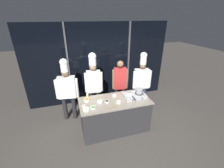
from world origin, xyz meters
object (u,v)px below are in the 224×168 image
at_px(prep_bowl_soy_glaze, 107,102).
at_px(person_guest, 120,82).
at_px(prep_bowl_carrots, 87,100).
at_px(frying_pan, 130,94).
at_px(prep_bowl_scallions, 93,107).
at_px(chef_head, 67,88).
at_px(prep_bowl_garlic, 100,102).
at_px(chef_sous, 94,80).
at_px(serving_spoon_slotted, 104,97).
at_px(chef_line, 142,79).
at_px(prep_bowl_bean_sprouts, 114,95).
at_px(prep_bowl_noodles, 86,109).
at_px(squeeze_bottle_oil, 87,95).
at_px(portable_stove, 134,96).
at_px(prep_bowl_chicken, 119,102).
at_px(stock_pot, 139,91).
at_px(prep_bowl_shrimp, 84,106).
at_px(serving_spoon_solid, 114,107).

xyz_separation_m(prep_bowl_soy_glaze, person_guest, (0.62, 0.82, 0.12)).
bearing_deg(prep_bowl_carrots, frying_pan, -9.92).
relative_size(prep_bowl_scallions, prep_bowl_soy_glaze, 1.23).
distance_m(prep_bowl_soy_glaze, chef_head, 1.26).
bearing_deg(prep_bowl_garlic, chef_sous, 89.70).
relative_size(serving_spoon_slotted, chef_line, 0.14).
bearing_deg(prep_bowl_bean_sprouts, prep_bowl_noodles, -151.77).
height_order(prep_bowl_bean_sprouts, person_guest, person_guest).
height_order(prep_bowl_noodles, prep_bowl_carrots, prep_bowl_carrots).
distance_m(squeeze_bottle_oil, prep_bowl_noodles, 0.58).
xyz_separation_m(frying_pan, prep_bowl_garlic, (-0.80, 0.01, -0.10)).
distance_m(portable_stove, prep_bowl_bean_sprouts, 0.53).
bearing_deg(prep_bowl_scallions, chef_head, 118.70).
bearing_deg(frying_pan, prep_bowl_noodles, -169.16).
bearing_deg(prep_bowl_noodles, squeeze_bottle_oil, 78.55).
bearing_deg(prep_bowl_bean_sprouts, prep_bowl_chicken, -89.90).
bearing_deg(stock_pot, prep_bowl_garlic, 179.51).
bearing_deg(prep_bowl_scallions, frying_pan, 10.73).
bearing_deg(prep_bowl_carrots, chef_line, 17.43).
distance_m(person_guest, chef_line, 0.72).
distance_m(squeeze_bottle_oil, prep_bowl_bean_sprouts, 0.71).
bearing_deg(prep_bowl_soy_glaze, portable_stove, 2.73).
relative_size(serving_spoon_slotted, chef_head, 0.14).
height_order(prep_bowl_scallions, person_guest, person_guest).
relative_size(prep_bowl_shrimp, prep_bowl_soy_glaze, 0.88).
height_order(frying_pan, prep_bowl_chicken, frying_pan).
bearing_deg(chef_sous, serving_spoon_slotted, 109.91).
height_order(serving_spoon_slotted, serving_spoon_solid, same).
bearing_deg(stock_pot, chef_head, 156.11).
xyz_separation_m(person_guest, chef_line, (0.72, -0.02, 0.02)).
distance_m(prep_bowl_carrots, chef_sous, 0.75).
height_order(prep_bowl_scallions, chef_head, chef_head).
distance_m(prep_bowl_bean_sprouts, serving_spoon_slotted, 0.29).
relative_size(squeeze_bottle_oil, prep_bowl_soy_glaze, 1.45).
xyz_separation_m(prep_bowl_noodles, prep_bowl_garlic, (0.37, 0.24, -0.00)).
distance_m(frying_pan, prep_bowl_scallions, 1.03).
relative_size(prep_bowl_chicken, chef_line, 0.06).
bearing_deg(portable_stove, prep_bowl_scallions, -170.26).
distance_m(prep_bowl_noodles, serving_spoon_solid, 0.66).
distance_m(prep_bowl_soy_glaze, person_guest, 1.03).
distance_m(frying_pan, prep_bowl_carrots, 1.12).
height_order(stock_pot, chef_line, chef_line).
distance_m(prep_bowl_shrimp, prep_bowl_soy_glaze, 0.58).
bearing_deg(stock_pot, prep_bowl_shrimp, -177.75).
xyz_separation_m(serving_spoon_slotted, person_guest, (0.65, 0.55, 0.14)).
bearing_deg(prep_bowl_shrimp, prep_bowl_garlic, 9.29).
relative_size(prep_bowl_scallions, prep_bowl_garlic, 0.98).
bearing_deg(prep_bowl_soy_glaze, prep_bowl_scallions, -157.38).
bearing_deg(chef_sous, prep_bowl_chicken, 120.77).
height_order(frying_pan, prep_bowl_noodles, frying_pan).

